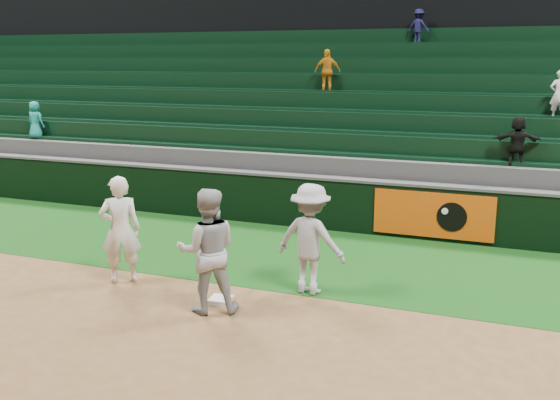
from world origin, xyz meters
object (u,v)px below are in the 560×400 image
(baserunner, at_px, (208,251))
(base_coach, at_px, (310,239))
(first_baseman, at_px, (120,230))
(first_base, at_px, (221,300))

(baserunner, distance_m, base_coach, 1.83)
(first_baseman, distance_m, baserunner, 2.16)
(first_baseman, xyz_separation_m, base_coach, (3.32, 0.71, -0.02))
(first_base, relative_size, base_coach, 0.19)
(first_baseman, bearing_deg, base_coach, 158.65)
(first_baseman, relative_size, base_coach, 1.02)
(base_coach, bearing_deg, first_baseman, 20.16)
(first_baseman, height_order, base_coach, first_baseman)
(baserunner, bearing_deg, first_base, -120.71)
(first_base, relative_size, baserunner, 0.18)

